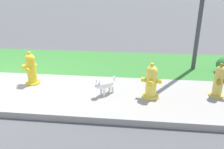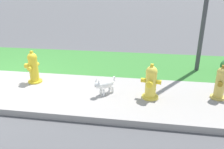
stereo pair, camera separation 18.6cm
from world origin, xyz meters
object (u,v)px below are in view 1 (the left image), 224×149
(fire_hydrant_mid_block, at_px, (151,82))
(small_white_dog, at_px, (105,84))
(fire_hydrant_by_grass_verge, at_px, (31,69))
(fire_hydrant_near_corner, at_px, (219,81))

(fire_hydrant_mid_block, height_order, small_white_dog, fire_hydrant_mid_block)
(fire_hydrant_by_grass_verge, distance_m, fire_hydrant_mid_block, 2.71)
(fire_hydrant_mid_block, distance_m, small_white_dog, 0.93)
(fire_hydrant_by_grass_verge, bearing_deg, small_white_dog, -98.09)
(fire_hydrant_mid_block, relative_size, small_white_dog, 1.63)
(fire_hydrant_near_corner, relative_size, small_white_dog, 1.59)
(fire_hydrant_mid_block, bearing_deg, fire_hydrant_near_corner, -161.77)
(fire_hydrant_by_grass_verge, bearing_deg, fire_hydrant_mid_block, -94.28)
(fire_hydrant_mid_block, xyz_separation_m, fire_hydrant_near_corner, (1.35, 0.20, -0.01))
(small_white_dog, bearing_deg, fire_hydrant_mid_block, 128.84)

